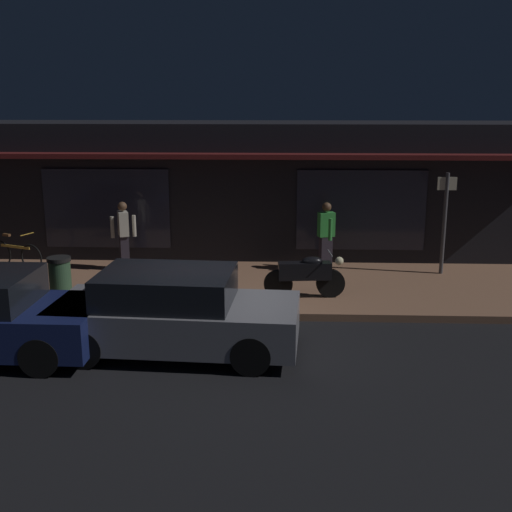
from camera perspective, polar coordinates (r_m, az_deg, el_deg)
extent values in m
plane|color=black|center=(11.52, -3.92, -7.47)|extent=(60.00, 60.00, 0.00)
cube|color=#8C6047|center=(14.31, -2.65, -2.79)|extent=(18.00, 4.00, 0.15)
cube|color=black|center=(17.26, -1.75, 6.00)|extent=(18.00, 2.80, 3.60)
cube|color=#262838|center=(16.46, -13.30, 4.17)|extent=(3.20, 0.04, 2.00)
cube|color=#262838|center=(15.98, 9.45, 4.07)|extent=(3.20, 0.04, 2.00)
cube|color=#591919|center=(15.50, -2.21, 8.98)|extent=(16.20, 0.50, 0.12)
cylinder|color=black|center=(13.20, 2.02, -2.54)|extent=(0.61, 0.17, 0.60)
cylinder|color=black|center=(13.34, 6.73, -2.46)|extent=(0.61, 0.17, 0.60)
cube|color=black|center=(13.18, 4.41, -1.34)|extent=(1.12, 0.38, 0.36)
ellipsoid|color=black|center=(13.15, 5.07, -0.49)|extent=(0.46, 0.28, 0.20)
sphere|color=#F9EDB7|center=(13.24, 7.52, -0.45)|extent=(0.18, 0.18, 0.18)
cylinder|color=gray|center=(13.16, 6.68, 0.25)|extent=(0.08, 0.55, 0.03)
torus|color=black|center=(16.88, -22.01, 0.22)|extent=(0.62, 0.29, 0.66)
torus|color=black|center=(16.17, -19.58, -0.14)|extent=(0.62, 0.29, 0.66)
cube|color=#B78C2D|center=(16.47, -20.89, 0.79)|extent=(0.84, 0.39, 0.06)
cube|color=brown|center=(16.60, -21.57, 1.78)|extent=(0.22, 0.15, 0.06)
cylinder|color=#B78C2D|center=(16.11, -19.95, 1.86)|extent=(0.19, 0.40, 0.02)
cube|color=#28232D|center=(15.66, -11.76, 0.31)|extent=(0.29, 0.33, 0.85)
cube|color=#B2AD9E|center=(15.51, -11.89, 2.87)|extent=(0.34, 0.43, 0.58)
sphere|color=brown|center=(15.44, -11.97, 4.40)|extent=(0.22, 0.22, 0.22)
cylinder|color=#B2AD9E|center=(15.50, -12.83, 2.55)|extent=(0.12, 0.12, 0.52)
cylinder|color=#B2AD9E|center=(15.56, -10.93, 2.69)|extent=(0.12, 0.12, 0.52)
cube|color=#28232D|center=(15.33, 6.28, 0.22)|extent=(0.33, 0.28, 0.85)
cube|color=#2D8C38|center=(15.18, 6.35, 2.85)|extent=(0.43, 0.32, 0.58)
sphere|color=brown|center=(15.10, 6.40, 4.41)|extent=(0.22, 0.22, 0.22)
cylinder|color=#2D8C38|center=(14.96, 6.71, 2.39)|extent=(0.11, 0.11, 0.52)
cylinder|color=#2D8C38|center=(15.43, 5.99, 2.77)|extent=(0.11, 0.11, 0.52)
cylinder|color=#47474C|center=(15.47, 16.60, 2.78)|extent=(0.09, 0.09, 2.40)
cube|color=beige|center=(15.32, 16.85, 6.26)|extent=(0.44, 0.03, 0.30)
cylinder|color=#2D4C33|center=(13.56, -17.22, -2.18)|extent=(0.44, 0.44, 0.85)
cylinder|color=black|center=(13.45, -17.36, -0.27)|extent=(0.48, 0.48, 0.08)
cylinder|color=black|center=(11.84, -16.12, -5.75)|extent=(0.64, 0.23, 0.64)
cylinder|color=black|center=(10.48, -18.87, -8.59)|extent=(0.64, 0.23, 0.64)
cylinder|color=black|center=(11.42, 0.38, -5.90)|extent=(0.65, 0.26, 0.64)
cylinder|color=black|center=(9.98, -0.47, -8.95)|extent=(0.65, 0.26, 0.64)
cylinder|color=black|center=(11.97, -12.66, -5.32)|extent=(0.65, 0.26, 0.64)
cylinder|color=black|center=(10.60, -15.29, -8.06)|extent=(0.65, 0.26, 0.64)
cube|color=slate|center=(10.83, -7.18, -5.87)|extent=(4.20, 2.00, 0.68)
cube|color=black|center=(10.69, -8.05, -3.06)|extent=(2.29, 1.73, 0.64)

